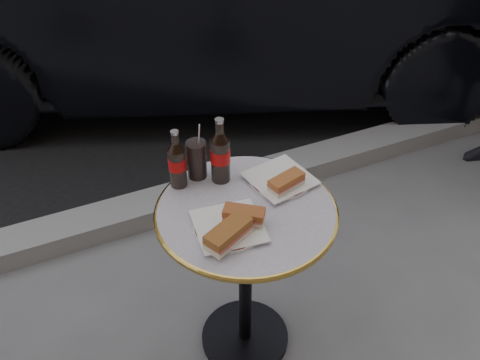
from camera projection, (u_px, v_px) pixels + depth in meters
name	position (u px, v px, depth m)	size (l,w,h in m)	color
ground	(245.00, 339.00, 2.25)	(80.00, 80.00, 0.00)	slate
curb	(175.00, 202.00, 2.86)	(40.00, 0.20, 0.12)	gray
bistro_table	(245.00, 281.00, 2.02)	(0.62, 0.62, 0.73)	#BAB2C4
plate_left	(229.00, 228.00, 1.71)	(0.22, 0.22, 0.01)	white
plate_right	(280.00, 180.00, 1.90)	(0.22, 0.22, 0.01)	silver
sandwich_left_a	(228.00, 235.00, 1.64)	(0.16, 0.08, 0.06)	brown
sandwich_left_b	(244.00, 216.00, 1.71)	(0.13, 0.06, 0.05)	#9F5028
sandwich_right	(286.00, 183.00, 1.85)	(0.13, 0.06, 0.05)	#A7592A
cola_bottle_left	(177.00, 159.00, 1.82)	(0.06, 0.06, 0.23)	black
cola_bottle_right	(220.00, 150.00, 1.84)	(0.07, 0.07, 0.25)	black
cola_glass	(197.00, 159.00, 1.89)	(0.07, 0.07, 0.15)	black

